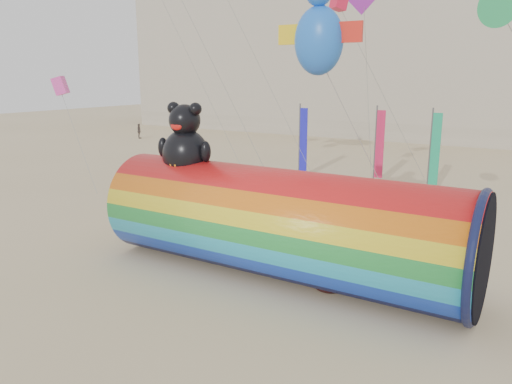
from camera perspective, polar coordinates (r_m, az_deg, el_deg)
The scene contains 6 objects.
ground at distance 20.46m, azimuth -3.42°, elevation -7.21°, with size 160.00×160.00×0.00m, color #CCB58C.
hotel_building at distance 65.87m, azimuth 11.47°, elevation 15.74°, with size 60.40×15.40×20.60m.
windsock_assembly at distance 17.89m, azimuth 2.76°, elevation -3.26°, with size 13.50×4.11×6.22m.
kite_handler at distance 18.89m, azimuth 8.56°, elevation -6.50°, with size 0.59×0.39×1.62m, color slate.
fabric_bundle at distance 17.70m, azimuth 7.04°, elevation -10.04°, with size 2.62×1.35×0.41m.
festival_banners at distance 33.98m, azimuth 12.75°, elevation 5.30°, with size 9.60×0.74×5.20m.
Camera 1 is at (11.04, -15.67, 7.14)m, focal length 35.00 mm.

